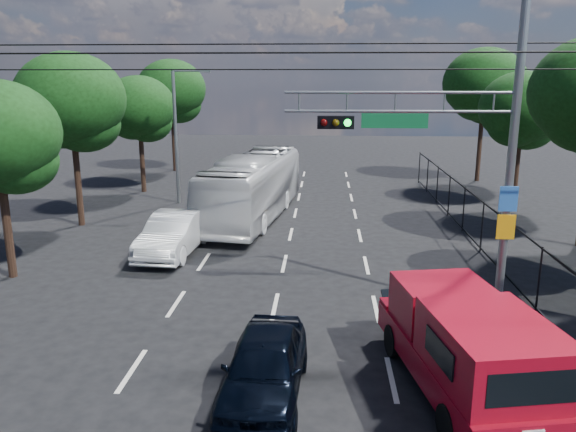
# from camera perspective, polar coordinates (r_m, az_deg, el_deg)

# --- Properties ---
(lane_markings) EXTENTS (6.12, 38.00, 0.01)m
(lane_markings) POSITION_cam_1_polar(r_m,az_deg,el_deg) (22.60, -0.02, -3.22)
(lane_markings) COLOR beige
(lane_markings) RESTS_ON ground
(signal_mast) EXTENTS (6.43, 0.39, 9.50)m
(signal_mast) POSITION_cam_1_polar(r_m,az_deg,el_deg) (16.10, 17.84, 8.25)
(signal_mast) COLOR slate
(signal_mast) RESTS_ON ground
(streetlight_left) EXTENTS (2.09, 0.22, 7.08)m
(streetlight_left) POSITION_cam_1_polar(r_m,az_deg,el_deg) (30.68, -11.05, 8.53)
(streetlight_left) COLOR slate
(streetlight_left) RESTS_ON ground
(utility_wires) EXTENTS (22.00, 5.04, 0.74)m
(utility_wires) POSITION_cam_1_polar(r_m,az_deg,el_deg) (16.48, -1.22, 15.94)
(utility_wires) COLOR black
(utility_wires) RESTS_ON ground
(fence_right) EXTENTS (0.06, 34.03, 2.00)m
(fence_right) POSITION_cam_1_polar(r_m,az_deg,el_deg) (21.44, 20.38, -2.19)
(fence_right) COLOR black
(fence_right) RESTS_ON ground
(tree_right_d) EXTENTS (4.32, 4.32, 7.02)m
(tree_right_d) POSITION_cam_1_polar(r_m,az_deg,el_deg) (31.30, 22.68, 9.51)
(tree_right_d) COLOR black
(tree_right_d) RESTS_ON ground
(tree_right_e) EXTENTS (5.28, 5.28, 8.58)m
(tree_right_e) POSITION_cam_1_polar(r_m,az_deg,el_deg) (38.97, 19.32, 12.03)
(tree_right_e) COLOR black
(tree_right_e) RESTS_ON ground
(tree_left_c) EXTENTS (4.80, 4.80, 7.80)m
(tree_left_c) POSITION_cam_1_polar(r_m,az_deg,el_deg) (27.04, -21.09, 10.30)
(tree_left_c) COLOR black
(tree_left_c) RESTS_ON ground
(tree_left_d) EXTENTS (4.20, 4.20, 6.83)m
(tree_left_d) POSITION_cam_1_polar(r_m,az_deg,el_deg) (34.38, -14.84, 10.17)
(tree_left_d) COLOR black
(tree_left_d) RESTS_ON ground
(tree_left_e) EXTENTS (4.92, 4.92, 7.99)m
(tree_left_e) POSITION_cam_1_polar(r_m,az_deg,el_deg) (42.07, -11.71, 12.02)
(tree_left_e) COLOR black
(tree_left_e) RESTS_ON ground
(red_pickup) EXTENTS (3.10, 6.10, 2.17)m
(red_pickup) POSITION_cam_1_polar(r_m,az_deg,el_deg) (12.73, 17.57, -12.27)
(red_pickup) COLOR black
(red_pickup) RESTS_ON ground
(navy_hatchback) EXTENTS (1.83, 4.17, 1.40)m
(navy_hatchback) POSITION_cam_1_polar(r_m,az_deg,el_deg) (12.29, -2.41, -15.00)
(navy_hatchback) COLOR black
(navy_hatchback) RESTS_ON ground
(white_bus) EXTENTS (4.00, 11.28, 3.07)m
(white_bus) POSITION_cam_1_polar(r_m,az_deg,el_deg) (27.17, -3.57, 2.98)
(white_bus) COLOR silver
(white_bus) RESTS_ON ground
(white_van) EXTENTS (2.00, 4.91, 1.58)m
(white_van) POSITION_cam_1_polar(r_m,az_deg,el_deg) (22.09, -11.54, -1.78)
(white_van) COLOR white
(white_van) RESTS_ON ground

